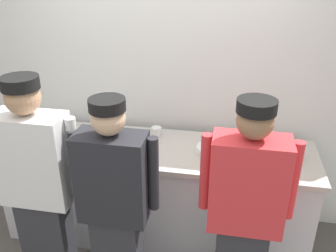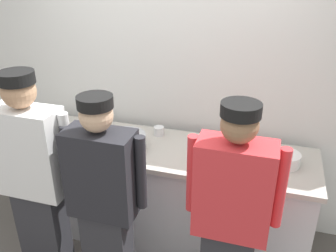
{
  "view_description": "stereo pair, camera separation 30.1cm",
  "coord_description": "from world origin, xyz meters",
  "px_view_note": "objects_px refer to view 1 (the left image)",
  "views": [
    {
      "loc": [
        0.61,
        -2.26,
        2.42
      ],
      "look_at": [
        0.11,
        0.42,
        1.11
      ],
      "focal_mm": 39.03,
      "sensor_mm": 36.0,
      "label": 1
    },
    {
      "loc": [
        0.9,
        -2.19,
        2.42
      ],
      "look_at": [
        0.11,
        0.42,
        1.11
      ],
      "focal_mm": 39.03,
      "sensor_mm": 36.0,
      "label": 2
    }
  ],
  "objects_px": {
    "ramekin_orange_sauce": "(34,133)",
    "deli_cup": "(156,132)",
    "chef_far_right": "(245,213)",
    "plate_stack_rear": "(285,152)",
    "ramekin_yellow_sauce": "(36,139)",
    "squeeze_bottle_primary": "(250,160)",
    "chef_near_left": "(39,187)",
    "plate_stack_front": "(209,150)",
    "chefs_knife": "(224,149)",
    "sheet_tray": "(79,139)",
    "chef_center": "(115,205)",
    "mixing_bowl_steel": "(126,144)"
  },
  "relations": [
    {
      "from": "chef_near_left",
      "to": "plate_stack_rear",
      "type": "height_order",
      "value": "chef_near_left"
    },
    {
      "from": "chef_near_left",
      "to": "chef_center",
      "type": "relative_size",
      "value": 1.06
    },
    {
      "from": "chef_near_left",
      "to": "deli_cup",
      "type": "bearing_deg",
      "value": 55.83
    },
    {
      "from": "chef_far_right",
      "to": "ramekin_yellow_sauce",
      "type": "distance_m",
      "value": 1.89
    },
    {
      "from": "chef_near_left",
      "to": "plate_stack_front",
      "type": "height_order",
      "value": "chef_near_left"
    },
    {
      "from": "chef_center",
      "to": "sheet_tray",
      "type": "distance_m",
      "value": 0.95
    },
    {
      "from": "squeeze_bottle_primary",
      "to": "chefs_knife",
      "type": "distance_m",
      "value": 0.36
    },
    {
      "from": "plate_stack_front",
      "to": "plate_stack_rear",
      "type": "distance_m",
      "value": 0.6
    },
    {
      "from": "chef_near_left",
      "to": "ramekin_yellow_sauce",
      "type": "relative_size",
      "value": 17.03
    },
    {
      "from": "mixing_bowl_steel",
      "to": "squeeze_bottle_primary",
      "type": "bearing_deg",
      "value": -6.96
    },
    {
      "from": "ramekin_yellow_sauce",
      "to": "ramekin_orange_sauce",
      "type": "height_order",
      "value": "ramekin_yellow_sauce"
    },
    {
      "from": "plate_stack_front",
      "to": "mixing_bowl_steel",
      "type": "distance_m",
      "value": 0.68
    },
    {
      "from": "sheet_tray",
      "to": "deli_cup",
      "type": "bearing_deg",
      "value": 17.55
    },
    {
      "from": "chef_near_left",
      "to": "chef_far_right",
      "type": "distance_m",
      "value": 1.42
    },
    {
      "from": "sheet_tray",
      "to": "chefs_knife",
      "type": "height_order",
      "value": "sheet_tray"
    },
    {
      "from": "ramekin_orange_sauce",
      "to": "deli_cup",
      "type": "bearing_deg",
      "value": 9.61
    },
    {
      "from": "mixing_bowl_steel",
      "to": "ramekin_yellow_sauce",
      "type": "bearing_deg",
      "value": 179.11
    },
    {
      "from": "chef_center",
      "to": "ramekin_yellow_sauce",
      "type": "bearing_deg",
      "value": 144.22
    },
    {
      "from": "chef_center",
      "to": "mixing_bowl_steel",
      "type": "relative_size",
      "value": 4.77
    },
    {
      "from": "chef_near_left",
      "to": "ramekin_orange_sauce",
      "type": "relative_size",
      "value": 19.86
    },
    {
      "from": "ramekin_yellow_sauce",
      "to": "squeeze_bottle_primary",
      "type": "bearing_deg",
      "value": -4.25
    },
    {
      "from": "ramekin_orange_sauce",
      "to": "deli_cup",
      "type": "height_order",
      "value": "deli_cup"
    },
    {
      "from": "mixing_bowl_steel",
      "to": "sheet_tray",
      "type": "bearing_deg",
      "value": 167.62
    },
    {
      "from": "ramekin_orange_sauce",
      "to": "sheet_tray",
      "type": "bearing_deg",
      "value": -2.91
    },
    {
      "from": "chef_near_left",
      "to": "squeeze_bottle_primary",
      "type": "height_order",
      "value": "chef_near_left"
    },
    {
      "from": "squeeze_bottle_primary",
      "to": "chefs_knife",
      "type": "height_order",
      "value": "squeeze_bottle_primary"
    },
    {
      "from": "squeeze_bottle_primary",
      "to": "deli_cup",
      "type": "relative_size",
      "value": 2.03
    },
    {
      "from": "sheet_tray",
      "to": "plate_stack_rear",
      "type": "bearing_deg",
      "value": 0.39
    },
    {
      "from": "chef_near_left",
      "to": "mixing_bowl_steel",
      "type": "height_order",
      "value": "chef_near_left"
    },
    {
      "from": "chefs_knife",
      "to": "ramekin_yellow_sauce",
      "type": "bearing_deg",
      "value": -174.58
    },
    {
      "from": "ramekin_yellow_sauce",
      "to": "plate_stack_rear",
      "type": "bearing_deg",
      "value": 2.76
    },
    {
      "from": "deli_cup",
      "to": "ramekin_orange_sauce",
      "type": "bearing_deg",
      "value": -170.39
    },
    {
      "from": "plate_stack_rear",
      "to": "ramekin_yellow_sauce",
      "type": "bearing_deg",
      "value": -177.24
    },
    {
      "from": "chef_center",
      "to": "ramekin_orange_sauce",
      "type": "bearing_deg",
      "value": 142.46
    },
    {
      "from": "ramekin_orange_sauce",
      "to": "squeeze_bottle_primary",
      "type": "bearing_deg",
      "value": -7.37
    },
    {
      "from": "chef_far_right",
      "to": "ramekin_yellow_sauce",
      "type": "height_order",
      "value": "chef_far_right"
    },
    {
      "from": "mixing_bowl_steel",
      "to": "ramekin_yellow_sauce",
      "type": "xyz_separation_m",
      "value": [
        -0.81,
        0.01,
        -0.04
      ]
    },
    {
      "from": "chef_far_right",
      "to": "plate_stack_rear",
      "type": "distance_m",
      "value": 0.79
    },
    {
      "from": "chef_center",
      "to": "chefs_knife",
      "type": "height_order",
      "value": "chef_center"
    },
    {
      "from": "chef_near_left",
      "to": "deli_cup",
      "type": "relative_size",
      "value": 19.29
    },
    {
      "from": "chef_center",
      "to": "mixing_bowl_steel",
      "type": "bearing_deg",
      "value": 99.64
    },
    {
      "from": "plate_stack_front",
      "to": "chef_near_left",
      "type": "bearing_deg",
      "value": -147.82
    },
    {
      "from": "plate_stack_front",
      "to": "ramekin_orange_sauce",
      "type": "relative_size",
      "value": 2.34
    },
    {
      "from": "chef_far_right",
      "to": "mixing_bowl_steel",
      "type": "relative_size",
      "value": 4.88
    },
    {
      "from": "squeeze_bottle_primary",
      "to": "sheet_tray",
      "type": "bearing_deg",
      "value": 171.31
    },
    {
      "from": "plate_stack_front",
      "to": "ramekin_yellow_sauce",
      "type": "height_order",
      "value": "plate_stack_front"
    },
    {
      "from": "plate_stack_rear",
      "to": "ramekin_orange_sauce",
      "type": "bearing_deg",
      "value": 179.73
    },
    {
      "from": "plate_stack_rear",
      "to": "squeeze_bottle_primary",
      "type": "xyz_separation_m",
      "value": [
        -0.28,
        -0.24,
        0.04
      ]
    },
    {
      "from": "plate_stack_rear",
      "to": "chef_far_right",
      "type": "bearing_deg",
      "value": -113.2
    },
    {
      "from": "chef_near_left",
      "to": "mixing_bowl_steel",
      "type": "distance_m",
      "value": 0.77
    }
  ]
}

